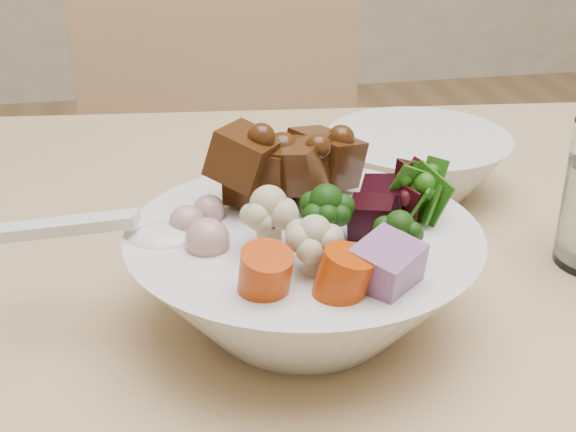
{
  "coord_description": "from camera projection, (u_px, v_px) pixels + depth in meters",
  "views": [
    {
      "loc": [
        -0.42,
        -0.55,
        1.1
      ],
      "look_at": [
        -0.33,
        -0.08,
        0.86
      ],
      "focal_mm": 50.0,
      "sensor_mm": 36.0,
      "label": 1
    }
  ],
  "objects": [
    {
      "name": "side_bowl",
      "position": [
        417.0,
        164.0,
        0.71
      ],
      "size": [
        0.16,
        0.16,
        0.05
      ],
      "primitive_type": null,
      "color": "silver",
      "rests_on": "dining_table"
    },
    {
      "name": "chair_far",
      "position": [
        242.0,
        229.0,
        1.23
      ],
      "size": [
        0.48,
        0.48,
        0.96
      ],
      "rotation": [
        0.0,
        0.0,
        0.09
      ],
      "color": "tan",
      "rests_on": "ground"
    },
    {
      "name": "food_bowl",
      "position": [
        306.0,
        269.0,
        0.52
      ],
      "size": [
        0.23,
        0.23,
        0.12
      ],
      "color": "silver",
      "rests_on": "dining_table"
    },
    {
      "name": "soup_spoon",
      "position": [
        139.0,
        236.0,
        0.5
      ],
      "size": [
        0.14,
        0.06,
        0.03
      ],
      "rotation": [
        0.0,
        0.0,
        -0.27
      ],
      "color": "silver",
      "rests_on": "food_bowl"
    }
  ]
}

